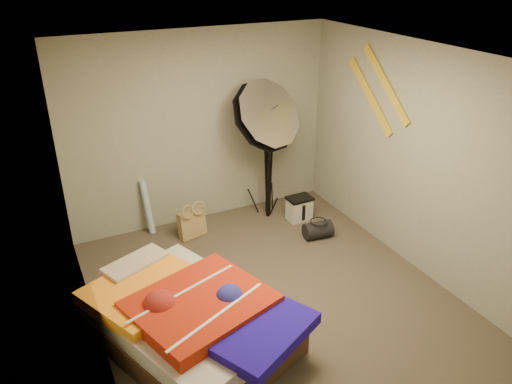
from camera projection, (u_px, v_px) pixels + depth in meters
floor at (272, 296)px, 5.29m from camera, size 4.00×4.00×0.00m
ceiling at (277, 57)px, 4.20m from camera, size 4.00×4.00×0.00m
wall_back at (201, 129)px, 6.36m from camera, size 3.50×0.00×3.50m
wall_front at (424, 315)px, 3.13m from camera, size 3.50×0.00×3.50m
wall_left at (84, 232)px, 4.05m from camera, size 0.00×4.00×4.00m
wall_right at (416, 160)px, 5.44m from camera, size 0.00×4.00×4.00m
tote_bag at (192, 224)px, 6.33m from camera, size 0.38×0.23×0.37m
wrapping_roll at (147, 207)px, 6.35m from camera, size 0.15×0.22×0.72m
camera_case at (299, 209)px, 6.74m from camera, size 0.31×0.22×0.31m
duffel_bag at (318, 230)px, 6.33m from camera, size 0.38×0.26×0.22m
wall_stripe_upper at (386, 84)px, 5.61m from camera, size 0.02×0.91×0.78m
wall_stripe_lower at (370, 96)px, 5.90m from camera, size 0.02×0.91×0.78m
bed at (189, 318)px, 4.58m from camera, size 1.91×2.19×0.54m
photo_umbrella at (264, 117)px, 6.22m from camera, size 1.09×0.85×2.00m
camera_tripod at (269, 169)px, 6.59m from camera, size 0.07×0.07×1.22m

